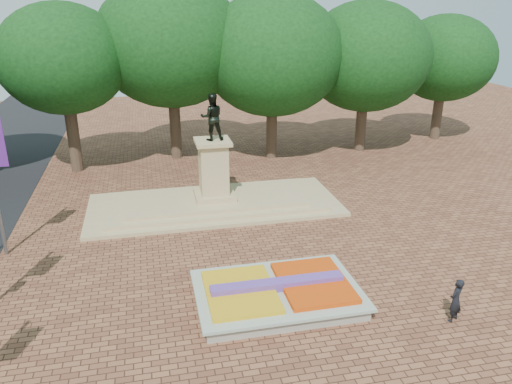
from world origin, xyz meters
TOP-DOWN VIEW (x-y plane):
  - ground at (0.00, 0.00)m, footprint 90.00×90.00m
  - flower_bed at (1.03, -2.00)m, footprint 6.30×4.30m
  - monument at (0.00, 8.00)m, footprint 14.00×6.00m
  - tree_row_back at (2.33, 18.00)m, footprint 44.80×8.80m
  - pedestrian at (6.94, -4.60)m, footprint 0.74×0.66m

SIDE VIEW (x-z plane):
  - ground at x=0.00m, z-range 0.00..0.00m
  - flower_bed at x=1.03m, z-range -0.08..0.83m
  - pedestrian at x=6.94m, z-range 0.00..1.70m
  - monument at x=0.00m, z-range -2.32..4.09m
  - tree_row_back at x=2.33m, z-range 1.46..11.89m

